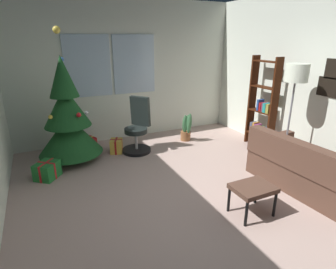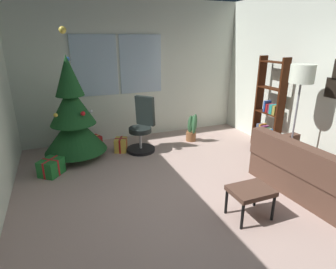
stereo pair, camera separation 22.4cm
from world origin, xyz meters
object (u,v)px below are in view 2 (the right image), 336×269
Objects in this scene: gift_box_gold at (121,145)px; office_chair at (142,131)px; floor_lamp at (301,82)px; potted_plant at (192,129)px; couch at (330,177)px; gift_box_red at (95,142)px; gift_box_green at (51,167)px; footstool at (251,193)px; bookshelf at (269,110)px; holiday_tree at (73,118)px.

gift_box_gold is 0.51m from office_chair.
potted_plant is at bearing 116.42° from floor_lamp.
floor_lamp reaches higher than couch.
gift_box_green is (-0.83, -0.95, 0.01)m from gift_box_red.
footstool is 2.02m from floor_lamp.
office_chair reaches higher than couch.
office_chair is (-0.60, 2.59, 0.07)m from footstool.
gift_box_red is 0.18× the size of floor_lamp.
holiday_tree is at bearing 165.75° from bookshelf.
potted_plant is (-0.91, 1.83, -1.22)m from floor_lamp.
gift_box_gold is 2.98m from bookshelf.
footstool is 2.66m from office_chair.
gift_box_gold is 0.31× the size of office_chair.
bookshelf reaches higher than footstool.
holiday_tree is (-1.84, 2.67, 0.43)m from footstool.
potted_plant is (2.82, 0.53, 0.14)m from gift_box_green.
gift_box_gold is (-1.01, 2.69, -0.21)m from footstool.
potted_plant reaches higher than gift_box_gold.
couch is at bearing -95.13° from floor_lamp.
office_chair is 2.91m from floor_lamp.
holiday_tree is at bearing -178.46° from gift_box_gold.
floor_lamp is (3.28, -1.84, 0.72)m from holiday_tree.
gift_box_red is 3.54m from bookshelf.
gift_box_red is at bearing 115.37° from footstool.
gift_box_green is at bearing 174.65° from bookshelf.
footstool is 3.14m from gift_box_green.
holiday_tree is 7.33× the size of gift_box_red.
holiday_tree is (-3.21, 2.67, 0.50)m from couch.
gift_box_gold is at bearing 1.54° from holiday_tree.
holiday_tree reaches higher than potted_plant.
couch is at bearing -48.50° from gift_box_gold.
floor_lamp reaches higher than potted_plant.
office_chair is (1.69, 0.46, 0.28)m from gift_box_green.
floor_lamp is 2.74× the size of potted_plant.
couch is 4.24m from gift_box_green.
footstool is at bearing -55.39° from holiday_tree.
couch is 4.03× the size of gift_box_green.
holiday_tree is 0.95m from gift_box_green.
floor_lamp is at bearing -108.05° from bookshelf.
gift_box_gold is (0.45, -0.39, 0.01)m from gift_box_red.
footstool is 2.88m from gift_box_gold.
potted_plant is at bearing 78.70° from footstool.
couch is 2.79m from potted_plant.
bookshelf reaches higher than gift_box_gold.
gift_box_red is 0.95× the size of gift_box_gold.
holiday_tree reaches higher than gift_box_red.
floor_lamp is at bearing 84.87° from couch.
holiday_tree reaches higher than gift_box_green.
couch is 5.85× the size of gift_box_red.
holiday_tree is 5.05× the size of gift_box_green.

